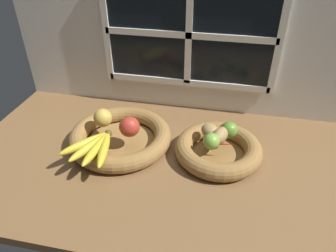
% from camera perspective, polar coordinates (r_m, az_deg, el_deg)
% --- Properties ---
extents(ground_plane, '(1.40, 0.90, 0.03)m').
position_cam_1_polar(ground_plane, '(1.11, 1.02, -4.55)').
color(ground_plane, brown).
extents(back_wall, '(1.40, 0.05, 0.55)m').
position_cam_1_polar(back_wall, '(1.23, 3.90, 15.06)').
color(back_wall, silver).
rests_on(back_wall, ground_plane).
extents(fruit_bowl_left, '(0.36, 0.36, 0.06)m').
position_cam_1_polar(fruit_bowl_left, '(1.11, -8.64, -2.02)').
color(fruit_bowl_left, olive).
rests_on(fruit_bowl_left, ground_plane).
extents(fruit_bowl_right, '(0.29, 0.29, 0.06)m').
position_cam_1_polar(fruit_bowl_right, '(1.06, 9.12, -4.24)').
color(fruit_bowl_right, olive).
rests_on(fruit_bowl_right, ground_plane).
extents(apple_golden_left, '(0.06, 0.06, 0.06)m').
position_cam_1_polar(apple_golden_left, '(1.11, -11.74, 1.50)').
color(apple_golden_left, gold).
rests_on(apple_golden_left, fruit_bowl_left).
extents(apple_red_right, '(0.07, 0.07, 0.07)m').
position_cam_1_polar(apple_red_right, '(1.05, -7.03, -0.14)').
color(apple_red_right, '#B73828').
rests_on(apple_red_right, fruit_bowl_left).
extents(banana_bunch_front, '(0.17, 0.19, 0.03)m').
position_cam_1_polar(banana_bunch_front, '(1.01, -13.31, -3.66)').
color(banana_bunch_front, gold).
rests_on(banana_bunch_front, fruit_bowl_left).
extents(potato_back, '(0.07, 0.07, 0.04)m').
position_cam_1_polar(potato_back, '(1.06, 10.54, -0.79)').
color(potato_back, '#A38451').
rests_on(potato_back, fruit_bowl_right).
extents(potato_oblong, '(0.08, 0.08, 0.04)m').
position_cam_1_polar(potato_oblong, '(1.05, 7.65, -0.88)').
color(potato_oblong, '#A38451').
rests_on(potato_oblong, fruit_bowl_right).
extents(potato_large, '(0.07, 0.09, 0.05)m').
position_cam_1_polar(potato_large, '(1.03, 9.40, -1.77)').
color(potato_large, '#A38451').
rests_on(potato_large, fruit_bowl_right).
extents(lime_near, '(0.05, 0.05, 0.05)m').
position_cam_1_polar(lime_near, '(1.00, 7.87, -2.75)').
color(lime_near, '#7AAD3D').
rests_on(lime_near, fruit_bowl_right).
extents(lime_far, '(0.06, 0.06, 0.06)m').
position_cam_1_polar(lime_far, '(1.05, 11.07, -0.70)').
color(lime_far, olive).
rests_on(lime_far, fruit_bowl_right).
extents(chili_pepper, '(0.10, 0.03, 0.02)m').
position_cam_1_polar(chili_pepper, '(1.02, 9.03, -3.19)').
color(chili_pepper, red).
rests_on(chili_pepper, fruit_bowl_right).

